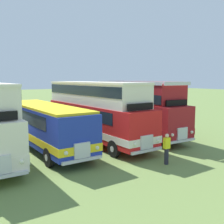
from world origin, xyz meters
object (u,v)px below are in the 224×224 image
at_px(bus_fifth_in_row, 95,109).
at_px(marshal_person, 167,149).
at_px(bus_sixth_in_row, 138,108).
at_px(bus_fourth_in_row, 44,123).

relative_size(bus_fifth_in_row, marshal_person, 6.62).
xyz_separation_m(bus_fifth_in_row, bus_sixth_in_row, (3.90, -0.18, -0.12)).
distance_m(bus_fifth_in_row, bus_sixth_in_row, 3.90).
relative_size(bus_fourth_in_row, marshal_person, 6.17).
height_order(bus_fourth_in_row, bus_fifth_in_row, bus_fifth_in_row).
bearing_deg(bus_fifth_in_row, bus_sixth_in_row, -2.61).
bearing_deg(marshal_person, bus_fifth_in_row, 96.23).
distance_m(bus_fourth_in_row, marshal_person, 8.26).
bearing_deg(bus_fifth_in_row, marshal_person, -83.77).
height_order(bus_fourth_in_row, bus_sixth_in_row, bus_sixth_in_row).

